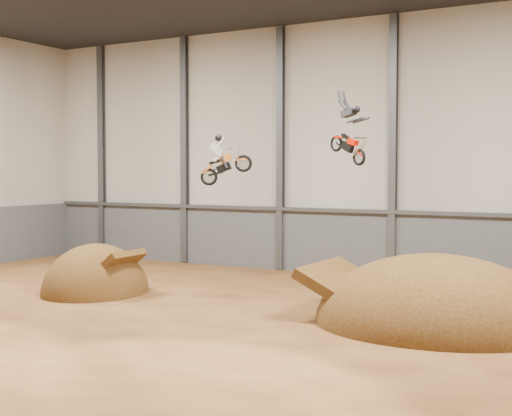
{
  "coord_description": "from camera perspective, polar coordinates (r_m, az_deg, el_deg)",
  "views": [
    {
      "loc": [
        15.3,
        -21.65,
        5.73
      ],
      "look_at": [
        1.06,
        4.0,
        4.2
      ],
      "focal_mm": 50.0,
      "sensor_mm": 36.0,
      "label": 1
    }
  ],
  "objects": [
    {
      "name": "steel_column_0",
      "position": [
        48.49,
        -12.24,
        4.43
      ],
      "size": [
        0.4,
        0.36,
        13.9
      ],
      "primitive_type": "cube",
      "color": "#47494F",
      "rests_on": "ground"
    },
    {
      "name": "steel_column_1",
      "position": [
        44.38,
        -5.74,
        4.62
      ],
      "size": [
        0.4,
        0.36,
        13.9
      ],
      "primitive_type": "cube",
      "color": "#47494F",
      "rests_on": "ground"
    },
    {
      "name": "steel_rail",
      "position": [
        39.54,
        6.24,
        -0.19
      ],
      "size": [
        39.8,
        0.35,
        0.2
      ],
      "primitive_type": "cube",
      "color": "#47494F",
      "rests_on": "lower_band_back"
    },
    {
      "name": "takeoff_ramp",
      "position": [
        34.43,
        -12.7,
        -6.66
      ],
      "size": [
        4.65,
        5.37,
        4.65
      ],
      "primitive_type": "ellipsoid",
      "color": "#37220D",
      "rests_on": "ground"
    },
    {
      "name": "landing_ramp",
      "position": [
        27.69,
        14.2,
        -9.05
      ],
      "size": [
        9.17,
        8.11,
        5.29
      ],
      "primitive_type": "ellipsoid",
      "color": "#37220D",
      "rests_on": "ground"
    },
    {
      "name": "lower_band_back",
      "position": [
        39.82,
        6.3,
        -2.76
      ],
      "size": [
        39.8,
        0.18,
        3.5
      ],
      "primitive_type": "cube",
      "color": "#515358",
      "rests_on": "ground"
    },
    {
      "name": "fmx_rider_a",
      "position": [
        30.53,
        -2.16,
        4.37
      ],
      "size": [
        3.01,
        2.01,
        2.78
      ],
      "primitive_type": null,
      "rotation": [
        0.0,
        -0.37,
        0.43
      ],
      "color": "orange"
    },
    {
      "name": "steel_column_2",
      "position": [
        40.95,
        1.97,
        4.77
      ],
      "size": [
        0.4,
        0.36,
        13.9
      ],
      "primitive_type": "cube",
      "color": "#47494F",
      "rests_on": "ground"
    },
    {
      "name": "floor",
      "position": [
        27.12,
        -6.15,
        -9.22
      ],
      "size": [
        40.0,
        40.0,
        0.0
      ],
      "primitive_type": "plane",
      "color": "#4F2E15",
      "rests_on": "ground"
    },
    {
      "name": "fmx_rider_b",
      "position": [
        29.25,
        7.17,
        6.36
      ],
      "size": [
        3.54,
        2.19,
        3.32
      ],
      "primitive_type": null,
      "rotation": [
        0.0,
        0.41,
        -0.43
      ],
      "color": "red"
    },
    {
      "name": "back_wall",
      "position": [
        39.73,
        6.4,
        4.81
      ],
      "size": [
        40.0,
        0.1,
        14.0
      ],
      "primitive_type": "cube",
      "color": "#B5AEA1",
      "rests_on": "ground"
    },
    {
      "name": "steel_column_3",
      "position": [
        38.38,
        10.9,
        4.84
      ],
      "size": [
        0.4,
        0.36,
        13.9
      ],
      "primitive_type": "cube",
      "color": "#47494F",
      "rests_on": "ground"
    }
  ]
}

